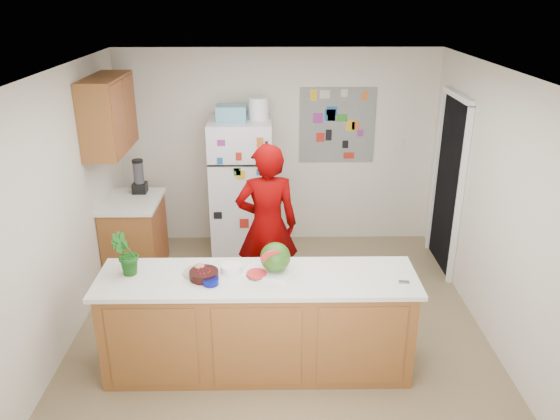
{
  "coord_description": "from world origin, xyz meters",
  "views": [
    {
      "loc": [
        -0.07,
        -4.5,
        3.15
      ],
      "look_at": [
        -0.0,
        0.2,
        1.23
      ],
      "focal_mm": 35.0,
      "sensor_mm": 36.0,
      "label": 1
    }
  ],
  "objects_px": {
    "person": "(267,226)",
    "watermelon": "(275,257)",
    "cherry_bowl": "(204,275)",
    "refrigerator": "(242,188)"
  },
  "relations": [
    {
      "from": "person",
      "to": "watermelon",
      "type": "distance_m",
      "value": 1.07
    },
    {
      "from": "person",
      "to": "cherry_bowl",
      "type": "xyz_separation_m",
      "value": [
        -0.51,
        -1.16,
        0.08
      ]
    },
    {
      "from": "person",
      "to": "cherry_bowl",
      "type": "distance_m",
      "value": 1.27
    },
    {
      "from": "person",
      "to": "cherry_bowl",
      "type": "bearing_deg",
      "value": 60.15
    },
    {
      "from": "refrigerator",
      "to": "cherry_bowl",
      "type": "distance_m",
      "value": 2.42
    },
    {
      "from": "person",
      "to": "watermelon",
      "type": "height_order",
      "value": "person"
    },
    {
      "from": "watermelon",
      "to": "cherry_bowl",
      "type": "distance_m",
      "value": 0.61
    },
    {
      "from": "person",
      "to": "cherry_bowl",
      "type": "relative_size",
      "value": 7.31
    },
    {
      "from": "watermelon",
      "to": "person",
      "type": "bearing_deg",
      "value": 94.28
    },
    {
      "from": "watermelon",
      "to": "cherry_bowl",
      "type": "xyz_separation_m",
      "value": [
        -0.59,
        -0.1,
        -0.1
      ]
    }
  ]
}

